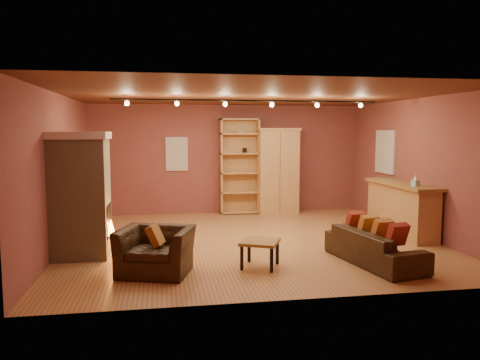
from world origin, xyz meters
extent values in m
plane|color=#956035|center=(0.00, 0.00, 0.00)|extent=(7.00, 7.00, 0.00)
plane|color=brown|center=(0.00, 0.00, 2.80)|extent=(7.00, 7.00, 0.00)
cube|color=brown|center=(0.00, 3.25, 1.40)|extent=(7.00, 0.02, 2.80)
cube|color=brown|center=(-3.50, 0.00, 1.40)|extent=(0.02, 6.50, 2.80)
cube|color=brown|center=(3.50, 0.00, 1.40)|extent=(0.02, 6.50, 2.80)
cube|color=tan|center=(-3.05, -0.60, 1.00)|extent=(0.90, 0.90, 2.00)
cube|color=beige|center=(-3.05, -0.60, 2.06)|extent=(0.98, 0.98, 0.12)
cube|color=black|center=(-2.64, -0.60, 0.60)|extent=(0.10, 0.65, 0.55)
cone|color=orange|center=(-2.58, -0.60, 0.48)|extent=(0.10, 0.10, 0.22)
cube|color=silver|center=(-1.30, 3.23, 1.55)|extent=(0.56, 0.04, 0.86)
cube|color=tan|center=(0.30, 3.23, 1.23)|extent=(1.00, 0.04, 2.45)
cube|color=tan|center=(-0.18, 3.06, 1.23)|extent=(0.04, 0.39, 2.45)
cube|color=tan|center=(0.78, 3.06, 1.23)|extent=(0.04, 0.39, 2.45)
cube|color=gray|center=(0.13, 3.06, 1.09)|extent=(0.18, 0.12, 0.05)
cube|color=black|center=(0.43, 3.06, 1.64)|extent=(0.10, 0.10, 0.12)
cube|color=tan|center=(0.30, 3.06, 0.04)|extent=(1.00, 0.39, 0.04)
cube|color=tan|center=(0.30, 3.06, 0.56)|extent=(1.00, 0.39, 0.03)
cube|color=tan|center=(0.30, 3.06, 1.06)|extent=(1.00, 0.39, 0.04)
cube|color=tan|center=(0.30, 3.06, 1.56)|extent=(1.00, 0.39, 0.04)
cube|color=tan|center=(0.30, 3.06, 2.06)|extent=(1.00, 0.39, 0.04)
cube|color=tan|center=(0.30, 3.06, 2.43)|extent=(1.00, 0.39, 0.04)
cube|color=tan|center=(1.28, 2.97, 1.07)|extent=(1.03, 0.56, 2.15)
cube|color=olive|center=(1.28, 2.70, 1.07)|extent=(0.02, 0.01, 2.05)
cube|color=tan|center=(1.28, 2.97, 2.18)|extent=(1.09, 0.62, 0.06)
cube|color=tan|center=(3.20, 0.08, 0.51)|extent=(0.48, 2.12, 1.01)
cube|color=olive|center=(3.20, 0.08, 1.04)|extent=(0.60, 2.24, 0.06)
cube|color=#94CAED|center=(3.15, -0.51, 1.13)|extent=(0.13, 0.13, 0.11)
cone|color=white|center=(3.15, -0.51, 1.23)|extent=(0.08, 0.08, 0.10)
cube|color=silver|center=(3.47, 1.40, 1.65)|extent=(0.05, 0.90, 1.00)
imported|color=black|center=(1.67, -1.89, 0.37)|extent=(0.88, 1.95, 0.73)
cube|color=maroon|center=(1.77, -2.43, 0.60)|extent=(0.34, 0.28, 0.36)
cube|color=#B16F2D|center=(1.71, -2.07, 0.60)|extent=(0.34, 0.28, 0.36)
cube|color=#B16F2D|center=(1.64, -1.71, 0.60)|extent=(0.34, 0.28, 0.36)
cube|color=maroon|center=(1.57, -1.35, 0.60)|extent=(0.34, 0.28, 0.36)
imported|color=black|center=(-1.80, -1.81, 0.46)|extent=(1.21, 0.96, 0.92)
cube|color=#B16F2D|center=(-1.80, -1.81, 0.58)|extent=(0.31, 0.36, 0.34)
cube|color=olive|center=(-0.19, -1.77, 0.40)|extent=(0.74, 0.74, 0.05)
cube|color=black|center=(-0.42, -2.00, 0.19)|extent=(0.05, 0.05, 0.37)
cube|color=black|center=(0.05, -2.00, 0.19)|extent=(0.05, 0.05, 0.37)
cube|color=black|center=(-0.42, -1.53, 0.19)|extent=(0.05, 0.05, 0.37)
cube|color=black|center=(0.05, -1.53, 0.19)|extent=(0.05, 0.05, 0.37)
cylinder|color=black|center=(0.00, 0.20, 2.72)|extent=(5.20, 0.03, 0.03)
sphere|color=#FFD88C|center=(-2.30, 0.20, 2.65)|extent=(0.09, 0.09, 0.09)
sphere|color=#FFD88C|center=(-1.38, 0.20, 2.65)|extent=(0.09, 0.09, 0.09)
sphere|color=#FFD88C|center=(-0.46, 0.20, 2.65)|extent=(0.09, 0.09, 0.09)
sphere|color=#FFD88C|center=(0.46, 0.20, 2.65)|extent=(0.09, 0.09, 0.09)
sphere|color=#FFD88C|center=(1.38, 0.20, 2.65)|extent=(0.09, 0.09, 0.09)
sphere|color=#FFD88C|center=(2.30, 0.20, 2.65)|extent=(0.09, 0.09, 0.09)
camera|label=1|loc=(-1.68, -8.80, 2.13)|focal=35.00mm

